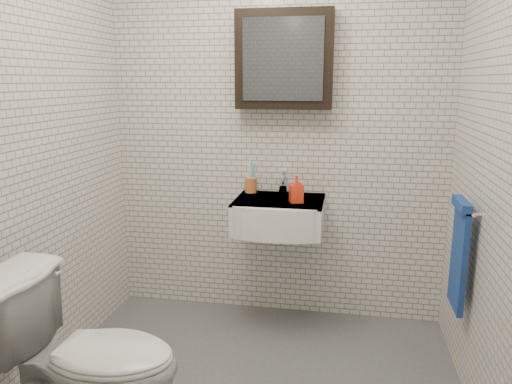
% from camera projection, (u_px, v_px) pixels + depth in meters
% --- Properties ---
extents(room_shell, '(2.22, 2.02, 2.51)m').
position_uv_depth(room_shell, '(246.00, 105.00, 2.25)').
color(room_shell, silver).
rests_on(room_shell, ground).
extents(washbasin, '(0.55, 0.50, 0.20)m').
position_uv_depth(washbasin, '(278.00, 215.00, 3.10)').
color(washbasin, white).
rests_on(washbasin, room_shell).
extents(faucet, '(0.06, 0.20, 0.15)m').
position_uv_depth(faucet, '(283.00, 184.00, 3.25)').
color(faucet, silver).
rests_on(faucet, washbasin).
extents(mirror_cabinet, '(0.60, 0.15, 0.60)m').
position_uv_depth(mirror_cabinet, '(284.00, 60.00, 3.08)').
color(mirror_cabinet, black).
rests_on(mirror_cabinet, room_shell).
extents(towel_rail, '(0.09, 0.30, 0.58)m').
position_uv_depth(towel_rail, '(460.00, 250.00, 2.56)').
color(towel_rail, silver).
rests_on(towel_rail, room_shell).
extents(toothbrush_cup, '(0.10, 0.10, 0.22)m').
position_uv_depth(toothbrush_cup, '(251.00, 184.00, 3.30)').
color(toothbrush_cup, '#B2652C').
rests_on(toothbrush_cup, washbasin).
extents(soap_bottle, '(0.10, 0.10, 0.17)m').
position_uv_depth(soap_bottle, '(296.00, 189.00, 3.02)').
color(soap_bottle, orange).
rests_on(soap_bottle, washbasin).
extents(toilet, '(0.79, 0.46, 0.81)m').
position_uv_depth(toilet, '(88.00, 361.00, 2.13)').
color(toilet, white).
rests_on(toilet, ground).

